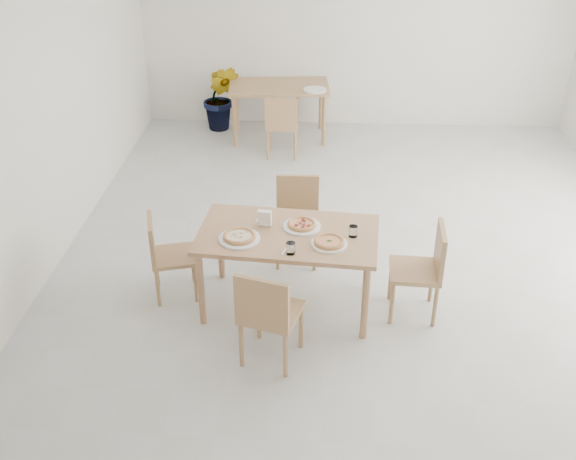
# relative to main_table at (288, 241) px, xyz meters

# --- Properties ---
(main_table) EXTENTS (1.58, 0.98, 0.75)m
(main_table) POSITION_rel_main_table_xyz_m (0.00, 0.00, 0.00)
(main_table) COLOR tan
(main_table) RESTS_ON ground
(chair_south) EXTENTS (0.53, 0.53, 0.87)m
(chair_south) POSITION_rel_main_table_xyz_m (-0.11, -0.78, -0.17)
(chair_south) COLOR tan
(chair_south) RESTS_ON ground
(chair_north) EXTENTS (0.42, 0.42, 0.84)m
(chair_north) POSITION_rel_main_table_xyz_m (0.04, 0.84, -0.18)
(chair_north) COLOR tan
(chair_north) RESTS_ON ground
(chair_west) EXTENTS (0.48, 0.48, 0.79)m
(chair_west) POSITION_rel_main_table_xyz_m (-1.10, 0.11, -0.21)
(chair_west) COLOR tan
(chair_west) RESTS_ON ground
(chair_east) EXTENTS (0.44, 0.44, 0.86)m
(chair_east) POSITION_rel_main_table_xyz_m (1.17, -0.05, -0.17)
(chair_east) COLOR tan
(chair_east) RESTS_ON ground
(plate_margherita) EXTENTS (0.30, 0.30, 0.02)m
(plate_margherita) POSITION_rel_main_table_xyz_m (0.35, -0.18, 0.09)
(plate_margherita) COLOR white
(plate_margherita) RESTS_ON main_table
(plate_mushroom) EXTENTS (0.35, 0.35, 0.02)m
(plate_mushroom) POSITION_rel_main_table_xyz_m (-0.40, -0.13, 0.09)
(plate_mushroom) COLOR white
(plate_mushroom) RESTS_ON main_table
(plate_pepperoni) EXTENTS (0.32, 0.32, 0.02)m
(plate_pepperoni) POSITION_rel_main_table_xyz_m (0.11, 0.10, 0.09)
(plate_pepperoni) COLOR white
(plate_pepperoni) RESTS_ON main_table
(pizza_margherita) EXTENTS (0.28, 0.28, 0.03)m
(pizza_margherita) POSITION_rel_main_table_xyz_m (0.35, -0.18, 0.11)
(pizza_margherita) COLOR #EBAC6F
(pizza_margherita) RESTS_ON plate_margherita
(pizza_mushroom) EXTENTS (0.28, 0.28, 0.03)m
(pizza_mushroom) POSITION_rel_main_table_xyz_m (-0.40, -0.13, 0.11)
(pizza_mushroom) COLOR #EBAC6F
(pizza_mushroom) RESTS_ON plate_mushroom
(pizza_pepperoni) EXTENTS (0.27, 0.27, 0.03)m
(pizza_pepperoni) POSITION_rel_main_table_xyz_m (0.11, 0.10, 0.11)
(pizza_pepperoni) COLOR #EBAC6F
(pizza_pepperoni) RESTS_ON plate_pepperoni
(tumbler_a) EXTENTS (0.07, 0.07, 0.10)m
(tumbler_a) POSITION_rel_main_table_xyz_m (0.54, -0.03, 0.13)
(tumbler_a) COLOR white
(tumbler_a) RESTS_ON main_table
(tumbler_b) EXTENTS (0.07, 0.07, 0.10)m
(tumbler_b) POSITION_rel_main_table_xyz_m (0.04, -0.33, 0.13)
(tumbler_b) COLOR white
(tumbler_b) RESTS_ON main_table
(napkin_holder) EXTENTS (0.13, 0.08, 0.14)m
(napkin_holder) POSITION_rel_main_table_xyz_m (-0.21, 0.11, 0.15)
(napkin_holder) COLOR silver
(napkin_holder) RESTS_ON main_table
(fork_a) EXTENTS (0.06, 0.16, 0.01)m
(fork_a) POSITION_rel_main_table_xyz_m (-0.01, -0.28, 0.08)
(fork_a) COLOR silver
(fork_a) RESTS_ON main_table
(fork_b) EXTENTS (0.07, 0.17, 0.01)m
(fork_b) POSITION_rel_main_table_xyz_m (-0.27, 0.25, 0.08)
(fork_b) COLOR silver
(fork_b) RESTS_ON main_table
(second_table) EXTENTS (1.40, 0.87, 0.75)m
(second_table) POSITION_rel_main_table_xyz_m (-0.35, 3.95, -0.01)
(second_table) COLOR tan
(second_table) RESTS_ON ground
(chair_back_s) EXTENTS (0.42, 0.42, 0.84)m
(chair_back_s) POSITION_rel_main_table_xyz_m (-0.27, 3.26, -0.18)
(chair_back_s) COLOR tan
(chair_back_s) RESTS_ON ground
(chair_back_n) EXTENTS (0.54, 0.54, 0.88)m
(chair_back_n) POSITION_rel_main_table_xyz_m (-0.38, 4.72, -0.16)
(chair_back_n) COLOR tan
(chair_back_n) RESTS_ON ground
(plate_empty) EXTENTS (0.31, 0.31, 0.02)m
(plate_empty) POSITION_rel_main_table_xyz_m (0.14, 3.75, 0.09)
(plate_empty) COLOR white
(plate_empty) RESTS_ON second_table
(potted_plant) EXTENTS (0.57, 0.48, 0.95)m
(potted_plant) POSITION_rel_main_table_xyz_m (-1.18, 4.20, -0.19)
(potted_plant) COLOR #1F6724
(potted_plant) RESTS_ON ground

